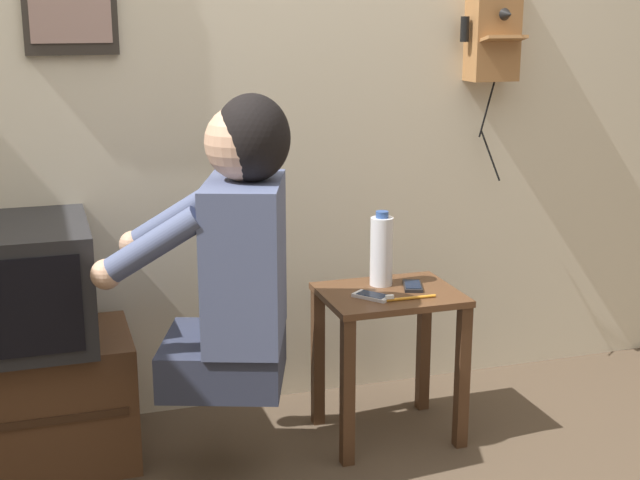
{
  "coord_description": "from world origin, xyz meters",
  "views": [
    {
      "loc": [
        -0.71,
        -2.07,
        1.43
      ],
      "look_at": [
        0.12,
        0.5,
        0.73
      ],
      "focal_mm": 50.0,
      "sensor_mm": 36.0,
      "label": 1
    }
  ],
  "objects": [
    {
      "name": "wall_back",
      "position": [
        0.0,
        0.99,
        1.27
      ],
      "size": [
        6.8,
        0.05,
        2.55
      ],
      "color": "beige",
      "rests_on": "ground_plane"
    },
    {
      "name": "side_table",
      "position": [
        0.38,
        0.55,
        0.39
      ],
      "size": [
        0.45,
        0.36,
        0.52
      ],
      "color": "#51331E",
      "rests_on": "ground_plane"
    },
    {
      "name": "person",
      "position": [
        -0.17,
        0.43,
        0.74
      ],
      "size": [
        0.62,
        0.54,
        0.88
      ],
      "rotation": [
        0.0,
        0.0,
        1.24
      ],
      "color": "#2D3347",
      "rests_on": "ground_plane"
    },
    {
      "name": "tv_stand",
      "position": [
        -0.79,
        0.71,
        0.21
      ],
      "size": [
        0.65,
        0.41,
        0.42
      ],
      "color": "#51331E",
      "rests_on": "ground_plane"
    },
    {
      "name": "television",
      "position": [
        -0.8,
        0.71,
        0.61
      ],
      "size": [
        0.45,
        0.51,
        0.37
      ],
      "color": "#232326",
      "rests_on": "tv_stand"
    },
    {
      "name": "wall_phone_antique",
      "position": [
        0.91,
        0.91,
        1.39
      ],
      "size": [
        0.22,
        0.19,
        0.84
      ],
      "color": "#9E6B3D"
    },
    {
      "name": "cell_phone_held",
      "position": [
        0.3,
        0.5,
        0.53
      ],
      "size": [
        0.12,
        0.13,
        0.01
      ],
      "rotation": [
        0.0,
        0.0,
        0.66
      ],
      "color": "silver",
      "rests_on": "side_table"
    },
    {
      "name": "cell_phone_spare",
      "position": [
        0.47,
        0.57,
        0.53
      ],
      "size": [
        0.1,
        0.14,
        0.01
      ],
      "rotation": [
        0.0,
        0.0,
        -0.33
      ],
      "color": "black",
      "rests_on": "side_table"
    },
    {
      "name": "water_bottle",
      "position": [
        0.38,
        0.63,
        0.64
      ],
      "size": [
        0.08,
        0.08,
        0.26
      ],
      "color": "silver",
      "rests_on": "side_table"
    },
    {
      "name": "toothbrush",
      "position": [
        0.4,
        0.45,
        0.53
      ],
      "size": [
        0.17,
        0.01,
        0.02
      ],
      "rotation": [
        0.0,
        0.0,
        1.56
      ],
      "color": "orange",
      "rests_on": "side_table"
    }
  ]
}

